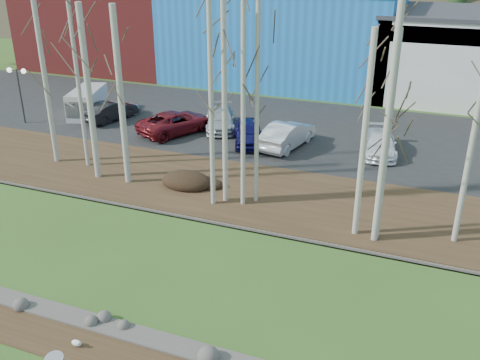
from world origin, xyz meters
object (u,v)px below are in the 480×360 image
at_px(car_4, 248,132).
at_px(car_6, 380,143).
at_px(van_grey, 87,103).
at_px(car_2, 176,122).
at_px(street_lamp, 18,80).
at_px(car_0, 114,108).
at_px(car_5, 287,135).
at_px(car_1, 110,111).
at_px(car_3, 220,119).
at_px(seagull, 77,343).

height_order(car_4, car_6, car_4).
bearing_deg(van_grey, car_2, -26.60).
bearing_deg(street_lamp, car_4, 2.30).
bearing_deg(car_0, car_5, -169.14).
bearing_deg(van_grey, car_5, -22.13).
bearing_deg(car_1, van_grey, 4.25).
distance_m(street_lamp, car_3, 13.98).
relative_size(seagull, car_0, 0.10).
relative_size(car_0, car_5, 0.83).
distance_m(car_4, van_grey, 13.06).
relative_size(seagull, car_4, 0.10).
xyz_separation_m(car_0, car_3, (8.05, 0.53, -0.01)).
distance_m(car_0, car_2, 5.87).
relative_size(car_4, car_5, 0.88).
bearing_deg(car_4, car_1, 151.71).
height_order(car_6, van_grey, van_grey).
height_order(car_0, car_1, car_0).
height_order(car_1, car_6, car_1).
bearing_deg(street_lamp, car_5, 2.37).
distance_m(street_lamp, car_5, 18.69).
xyz_separation_m(car_0, car_5, (13.27, -1.26, 0.11)).
relative_size(car_1, car_4, 0.97).
height_order(street_lamp, car_5, street_lamp).
bearing_deg(car_3, car_4, -59.50).
relative_size(car_6, van_grey, 0.96).
xyz_separation_m(seagull, car_0, (-12.37, 20.70, 0.65)).
bearing_deg(car_6, car_3, 164.58).
xyz_separation_m(car_2, car_5, (7.56, 0.13, 0.06)).
distance_m(seagull, street_lamp, 24.85).
bearing_deg(car_4, car_2, 154.85).
height_order(car_0, car_4, car_4).
xyz_separation_m(car_0, car_1, (0.09, -0.63, -0.00)).
bearing_deg(car_1, car_4, -171.63).
bearing_deg(car_5, van_grey, 6.93).
distance_m(car_1, car_3, 8.05).
height_order(street_lamp, car_0, street_lamp).
bearing_deg(car_4, seagull, -108.77).
bearing_deg(street_lamp, seagull, -48.79).
xyz_separation_m(street_lamp, car_5, (18.44, 2.09, -2.23)).
bearing_deg(van_grey, seagull, -73.04).
height_order(car_1, car_5, car_5).
relative_size(car_1, car_3, 0.89).
distance_m(seagull, car_0, 24.12).
bearing_deg(car_0, seagull, 137.14).
bearing_deg(street_lamp, car_2, 6.10).
height_order(car_2, car_4, car_2).
xyz_separation_m(car_0, car_4, (10.83, -1.55, 0.04)).
bearing_deg(car_4, street_lamp, 163.05).
height_order(car_0, car_3, car_0).
relative_size(car_3, van_grey, 0.99).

